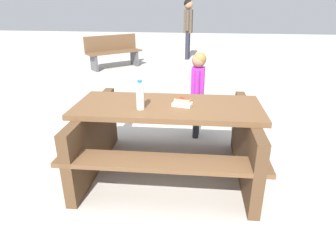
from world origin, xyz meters
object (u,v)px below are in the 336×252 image
at_px(child_in_coat, 198,85).
at_px(bystander_adult, 188,22).
at_px(hotdog_tray, 182,103).
at_px(park_bench_near, 113,51).
at_px(picnic_table, 168,133).
at_px(soda_bottle, 140,96).

distance_m(child_in_coat, bystander_adult, 5.78).
xyz_separation_m(hotdog_tray, park_bench_near, (-2.29, 5.09, -0.33)).
height_order(picnic_table, hotdog_tray, hotdog_tray).
bearing_deg(child_in_coat, park_bench_near, 120.21).
bearing_deg(child_in_coat, picnic_table, -105.23).
xyz_separation_m(picnic_table, bystander_adult, (-0.27, 6.69, 0.67)).
bearing_deg(child_in_coat, bystander_adult, 95.22).
xyz_separation_m(picnic_table, park_bench_near, (-2.15, 5.08, 0.00)).
bearing_deg(soda_bottle, hotdog_tray, 20.68).
relative_size(child_in_coat, bystander_adult, 0.64).
bearing_deg(soda_bottle, picnic_table, 33.16).
bearing_deg(park_bench_near, child_in_coat, -59.79).
relative_size(hotdog_tray, park_bench_near, 0.15).
xyz_separation_m(hotdog_tray, bystander_adult, (-0.41, 6.70, 0.33)).
bearing_deg(picnic_table, hotdog_tray, -5.14).
relative_size(picnic_table, soda_bottle, 6.78).
distance_m(picnic_table, bystander_adult, 6.72).
height_order(hotdog_tray, bystander_adult, bystander_adult).
distance_m(soda_bottle, park_bench_near, 5.59).
bearing_deg(child_in_coat, hotdog_tray, -96.97).
distance_m(park_bench_near, bystander_adult, 2.56).
height_order(child_in_coat, bystander_adult, bystander_adult).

